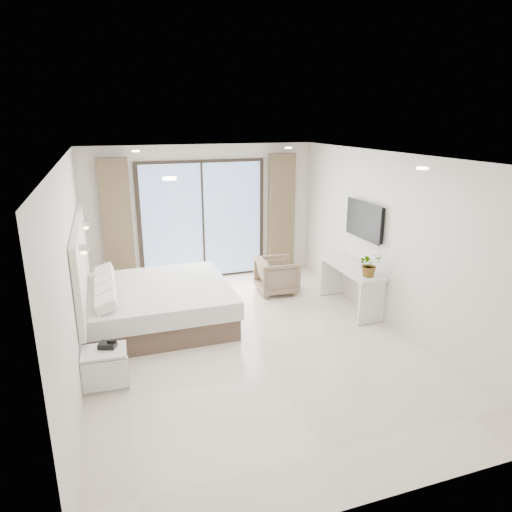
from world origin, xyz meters
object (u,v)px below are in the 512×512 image
object	(u,v)px
console_desk	(350,278)
bed	(157,304)
nightstand	(105,368)
armchair	(277,274)

from	to	relation	value
console_desk	bed	bearing A→B (deg)	172.25
nightstand	console_desk	world-z (taller)	console_desk
nightstand	console_desk	distance (m)	4.24
console_desk	armchair	bearing A→B (deg)	129.96
bed	nightstand	xyz separation A→B (m)	(-0.83, -1.61, -0.09)
nightstand	console_desk	xyz separation A→B (m)	(4.06, 1.17, 0.32)
nightstand	armchair	xyz separation A→B (m)	(3.14, 2.27, 0.12)
console_desk	armchair	distance (m)	1.45
bed	armchair	xyz separation A→B (m)	(2.31, 0.66, 0.04)
bed	armchair	distance (m)	2.40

